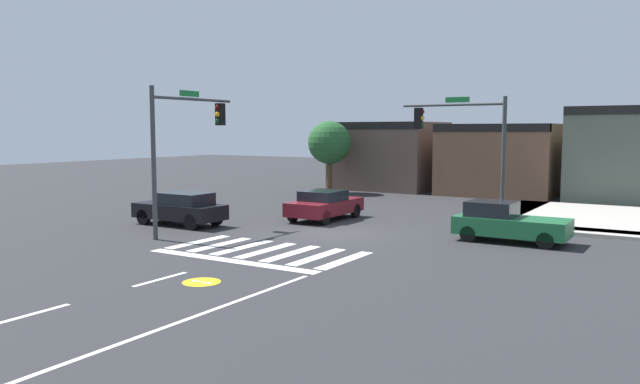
{
  "coord_description": "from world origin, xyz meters",
  "views": [
    {
      "loc": [
        12.95,
        -21.8,
        4.21
      ],
      "look_at": [
        -0.67,
        0.18,
        1.64
      ],
      "focal_mm": 34.89,
      "sensor_mm": 36.0,
      "label": 1
    }
  ],
  "objects_px": {
    "traffic_signal_northeast": "(464,136)",
    "car_black": "(181,208)",
    "roadside_tree": "(329,143)",
    "traffic_signal_southwest": "(184,134)",
    "car_maroon": "(325,205)",
    "car_green": "(507,222)"
  },
  "relations": [
    {
      "from": "traffic_signal_northeast",
      "to": "car_black",
      "type": "relative_size",
      "value": 1.34
    },
    {
      "from": "traffic_signal_southwest",
      "to": "car_maroon",
      "type": "bearing_deg",
      "value": -23.77
    },
    {
      "from": "traffic_signal_northeast",
      "to": "car_maroon",
      "type": "height_order",
      "value": "traffic_signal_northeast"
    },
    {
      "from": "car_green",
      "to": "car_maroon",
      "type": "height_order",
      "value": "car_green"
    },
    {
      "from": "traffic_signal_northeast",
      "to": "car_maroon",
      "type": "distance_m",
      "value": 7.13
    },
    {
      "from": "car_green",
      "to": "car_black",
      "type": "xyz_separation_m",
      "value": [
        -13.42,
        -3.5,
        0.02
      ]
    },
    {
      "from": "car_maroon",
      "to": "car_green",
      "type": "bearing_deg",
      "value": 81.51
    },
    {
      "from": "traffic_signal_southwest",
      "to": "traffic_signal_northeast",
      "type": "height_order",
      "value": "traffic_signal_southwest"
    },
    {
      "from": "car_black",
      "to": "roadside_tree",
      "type": "height_order",
      "value": "roadside_tree"
    },
    {
      "from": "traffic_signal_southwest",
      "to": "car_black",
      "type": "distance_m",
      "value": 4.01
    },
    {
      "from": "car_black",
      "to": "roadside_tree",
      "type": "xyz_separation_m",
      "value": [
        -1.81,
        15.83,
        2.61
      ]
    },
    {
      "from": "car_maroon",
      "to": "roadside_tree",
      "type": "xyz_separation_m",
      "value": [
        -6.33,
        10.99,
        2.65
      ]
    },
    {
      "from": "traffic_signal_southwest",
      "to": "car_green",
      "type": "distance_m",
      "value": 13.13
    },
    {
      "from": "traffic_signal_southwest",
      "to": "car_maroon",
      "type": "xyz_separation_m",
      "value": [
        2.78,
        6.32,
        -3.34
      ]
    },
    {
      "from": "traffic_signal_northeast",
      "to": "roadside_tree",
      "type": "distance_m",
      "value": 15.37
    },
    {
      "from": "traffic_signal_southwest",
      "to": "car_black",
      "type": "height_order",
      "value": "traffic_signal_southwest"
    },
    {
      "from": "traffic_signal_southwest",
      "to": "traffic_signal_northeast",
      "type": "bearing_deg",
      "value": -47.01
    },
    {
      "from": "traffic_signal_southwest",
      "to": "traffic_signal_northeast",
      "type": "relative_size",
      "value": 1.04
    },
    {
      "from": "car_green",
      "to": "roadside_tree",
      "type": "bearing_deg",
      "value": 141.02
    },
    {
      "from": "traffic_signal_northeast",
      "to": "car_black",
      "type": "bearing_deg",
      "value": 32.55
    },
    {
      "from": "car_maroon",
      "to": "roadside_tree",
      "type": "relative_size",
      "value": 0.87
    },
    {
      "from": "traffic_signal_northeast",
      "to": "roadside_tree",
      "type": "xyz_separation_m",
      "value": [
        -12.39,
        9.08,
        -0.59
      ]
    }
  ]
}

